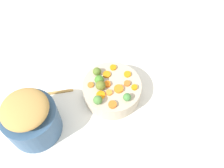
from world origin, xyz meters
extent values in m
cube|color=white|center=(0.00, 0.00, 0.01)|extent=(2.40, 2.40, 0.02)
cylinder|color=#BEAF98|center=(0.03, 0.00, 0.06)|extent=(0.24, 0.24, 0.08)
cylinder|color=#315279|center=(-0.21, 0.24, 0.09)|extent=(0.20, 0.20, 0.14)
ellipsoid|color=tan|center=(-0.21, 0.24, 0.19)|extent=(0.17, 0.17, 0.06)
cylinder|color=orange|center=(0.10, -0.05, 0.10)|extent=(0.04, 0.04, 0.01)
cylinder|color=orange|center=(0.07, 0.04, 0.10)|extent=(0.04, 0.04, 0.01)
cylinder|color=orange|center=(0.04, -0.09, 0.10)|extent=(0.03, 0.03, 0.01)
cylinder|color=orange|center=(0.00, 0.08, 0.10)|extent=(0.03, 0.03, 0.01)
cylinder|color=orange|center=(0.02, -0.03, 0.10)|extent=(0.04, 0.04, 0.01)
cylinder|color=orange|center=(0.11, 0.02, 0.10)|extent=(0.04, 0.04, 0.01)
cylinder|color=orange|center=(-0.01, 0.00, 0.10)|extent=(0.04, 0.04, 0.01)
cylinder|color=orange|center=(-0.03, 0.03, 0.10)|extent=(0.04, 0.04, 0.01)
cylinder|color=orange|center=(-0.06, -0.03, 0.10)|extent=(0.05, 0.05, 0.01)
cylinder|color=orange|center=(0.05, -0.06, 0.10)|extent=(0.03, 0.03, 0.01)
cylinder|color=orange|center=(0.02, 0.02, 0.10)|extent=(0.03, 0.03, 0.01)
sphere|color=#45823E|center=(-0.02, -0.08, 0.11)|extent=(0.03, 0.03, 0.03)
sphere|color=#606E25|center=(0.00, 0.04, 0.12)|extent=(0.04, 0.04, 0.04)
sphere|color=#577028|center=(0.06, 0.08, 0.11)|extent=(0.03, 0.03, 0.03)
sphere|color=#46832A|center=(0.02, 0.05, 0.12)|extent=(0.04, 0.04, 0.04)
sphere|color=#4D833A|center=(-0.06, 0.03, 0.11)|extent=(0.04, 0.04, 0.04)
cube|color=#B08445|center=(-0.05, 0.27, 0.02)|extent=(0.11, 0.20, 0.01)
ellipsoid|color=#B08445|center=(-0.11, 0.38, 0.03)|extent=(0.07, 0.08, 0.01)
cube|color=beige|center=(-0.13, -0.41, 0.02)|extent=(0.19, 0.18, 0.01)
camera|label=1|loc=(-0.48, -0.16, 0.94)|focal=39.15mm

